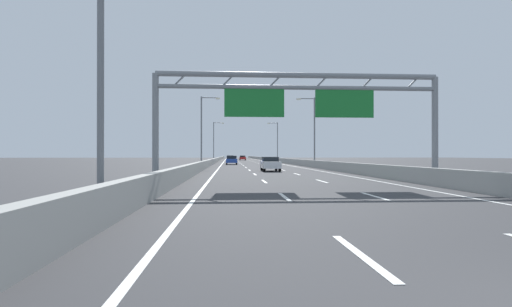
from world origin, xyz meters
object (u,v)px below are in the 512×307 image
streetlamp_right_mid (313,127)px  red_car (243,158)px  streetlamp_left_mid (203,127)px  sign_gantry (299,99)px  yellow_car (230,158)px  white_car (270,164)px  streetlamp_left_far (215,139)px  blue_car (232,160)px  streetlamp_right_far (277,139)px  streetlamp_left_near (109,27)px

streetlamp_right_mid → red_car: (-7.43, 65.27, -4.65)m
streetlamp_left_mid → streetlamp_right_mid: bearing=0.0°
sign_gantry → streetlamp_left_mid: size_ratio=1.74×
yellow_car → red_car: 18.63m
sign_gantry → white_car: sign_gantry is taller
streetlamp_left_mid → streetlamp_left_far: size_ratio=1.00×
streetlamp_left_far → blue_car: bearing=-82.1°
streetlamp_right_far → yellow_car: bearing=155.0°
streetlamp_left_near → yellow_car: 89.02m
yellow_car → white_car: yellow_car is taller
streetlamp_right_far → streetlamp_left_far: bearing=180.0°
white_car → streetlamp_left_mid: bearing=119.0°
streetlamp_left_mid → streetlamp_right_far: size_ratio=1.00×
streetlamp_left_near → streetlamp_left_mid: same height
streetlamp_right_mid → streetlamp_left_far: 44.39m
streetlamp_left_far → yellow_car: (3.75, 5.22, -4.64)m
streetlamp_left_far → blue_car: size_ratio=2.08×
streetlamp_left_far → streetlamp_left_mid: bearing=-90.0°
red_car → streetlamp_left_mid: bearing=-96.6°
red_car → white_car: bearing=-89.9°
streetlamp_left_mid → white_car: (7.65, -13.83, -4.64)m
streetlamp_left_near → yellow_car: bearing=87.6°
streetlamp_left_mid → streetlamp_right_mid: same height
white_car → yellow_car: bearing=93.7°
streetlamp_left_far → red_car: size_ratio=2.22×
streetlamp_right_far → red_car: streetlamp_right_far is taller
blue_car → yellow_car: 33.23m
streetlamp_right_far → white_car: bearing=-97.5°
streetlamp_right_mid → red_car: bearing=96.5°
streetlamp_right_mid → streetlamp_left_far: bearing=109.7°
streetlamp_left_mid → blue_car: bearing=74.2°
streetlamp_left_near → red_car: size_ratio=2.22×
streetlamp_right_far → streetlamp_left_mid: bearing=-109.7°
streetlamp_left_near → streetlamp_right_far: size_ratio=1.00×
sign_gantry → streetlamp_left_near: streetlamp_left_near is taller
blue_car → sign_gantry: bearing=-85.5°
sign_gantry → white_car: bearing=89.5°
streetlamp_left_near → streetlamp_left_far: 83.60m
streetlamp_right_mid → streetlamp_left_far: same height
sign_gantry → yellow_car: sign_gantry is taller
streetlamp_right_far → yellow_car: size_ratio=2.28×
streetlamp_right_mid → streetlamp_right_far: (0.00, 41.80, 0.00)m
streetlamp_left_near → streetlamp_right_mid: (14.93, 41.80, 0.00)m
streetlamp_left_mid → red_car: (7.50, 65.27, -4.65)m
streetlamp_left_near → blue_car: (3.90, 55.59, -4.63)m
yellow_car → red_car: bearing=78.4°
yellow_car → sign_gantry: bearing=-87.3°
yellow_car → streetlamp_left_mid: bearing=-94.6°
sign_gantry → yellow_car: 78.41m
yellow_car → streetlamp_right_far: bearing=-25.0°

